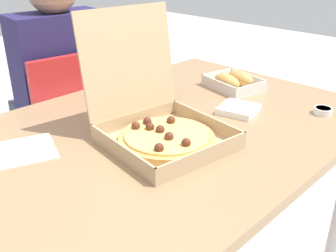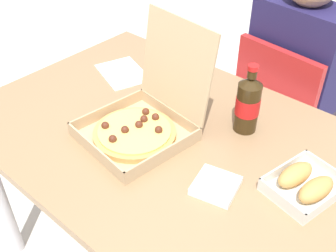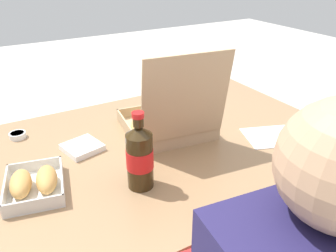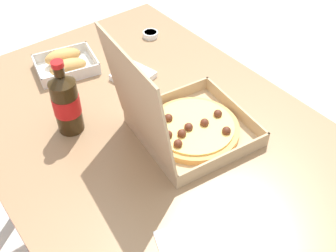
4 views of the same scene
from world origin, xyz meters
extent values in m
cube|color=#997551|center=(0.00, 0.00, 0.71)|extent=(1.27, 0.86, 0.03)
cylinder|color=#B7B7BC|center=(0.56, -0.36, 0.35)|extent=(0.05, 0.05, 0.70)
cube|color=tan|center=(-0.07, -0.08, 0.73)|extent=(0.32, 0.32, 0.01)
cube|color=tan|center=(-0.08, -0.22, 0.76)|extent=(0.29, 0.04, 0.04)
cube|color=tan|center=(-0.21, -0.07, 0.76)|extent=(0.04, 0.29, 0.04)
cube|color=tan|center=(0.07, -0.10, 0.76)|extent=(0.04, 0.29, 0.04)
cube|color=tan|center=(-0.05, 0.06, 0.76)|extent=(0.29, 0.04, 0.04)
cube|color=tan|center=(-0.05, 0.08, 0.92)|extent=(0.29, 0.09, 0.28)
cylinder|color=tan|center=(-0.07, -0.08, 0.74)|extent=(0.25, 0.25, 0.02)
cylinder|color=#EAC666|center=(-0.07, -0.08, 0.76)|extent=(0.22, 0.22, 0.01)
sphere|color=#562819|center=(-0.01, -0.04, 0.77)|extent=(0.02, 0.02, 0.02)
sphere|color=#562819|center=(-0.10, 0.00, 0.77)|extent=(0.02, 0.02, 0.02)
sphere|color=#562819|center=(-0.14, -0.13, 0.77)|extent=(0.02, 0.02, 0.02)
sphere|color=#562819|center=(-0.08, -0.03, 0.77)|extent=(0.02, 0.02, 0.02)
sphere|color=#562819|center=(-0.06, 0.00, 0.77)|extent=(0.02, 0.02, 0.02)
sphere|color=#562819|center=(-0.08, -0.16, 0.77)|extent=(0.02, 0.02, 0.02)
sphere|color=#562819|center=(-0.07, -0.06, 0.77)|extent=(0.02, 0.02, 0.02)
sphere|color=#562819|center=(-0.08, -0.11, 0.77)|extent=(0.02, 0.02, 0.02)
cube|color=white|center=(0.42, 0.05, 0.73)|extent=(0.19, 0.22, 0.00)
cube|color=silver|center=(0.40, -0.04, 0.75)|extent=(0.15, 0.04, 0.03)
cube|color=silver|center=(0.44, 0.14, 0.75)|extent=(0.15, 0.04, 0.03)
cube|color=silver|center=(0.35, 0.07, 0.75)|extent=(0.04, 0.19, 0.03)
cube|color=silver|center=(0.49, 0.04, 0.75)|extent=(0.04, 0.19, 0.03)
ellipsoid|color=tan|center=(0.39, 0.06, 0.76)|extent=(0.08, 0.13, 0.05)
ellipsoid|color=tan|center=(0.45, 0.05, 0.76)|extent=(0.08, 0.13, 0.05)
cylinder|color=#33230F|center=(0.16, 0.18, 0.81)|extent=(0.07, 0.07, 0.16)
cone|color=#33230F|center=(0.16, 0.18, 0.90)|extent=(0.07, 0.07, 0.02)
cylinder|color=#33230F|center=(0.16, 0.18, 0.93)|extent=(0.03, 0.03, 0.02)
cylinder|color=red|center=(0.16, 0.18, 0.95)|extent=(0.03, 0.03, 0.01)
cylinder|color=red|center=(0.16, 0.18, 0.82)|extent=(0.07, 0.07, 0.06)
cube|color=white|center=(0.24, -0.09, 0.74)|extent=(0.13, 0.13, 0.02)
cylinder|color=white|center=(0.41, -0.29, 0.74)|extent=(0.06, 0.06, 0.02)
cylinder|color=#DBBC66|center=(0.41, -0.29, 0.75)|extent=(0.05, 0.05, 0.01)
camera|label=1|loc=(-0.71, -0.72, 1.20)|focal=41.56mm
camera|label=2|loc=(0.63, -0.73, 1.51)|focal=42.97mm
camera|label=3|loc=(0.48, 0.88, 1.31)|focal=36.28mm
camera|label=4|loc=(-0.65, 0.46, 1.52)|focal=42.94mm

